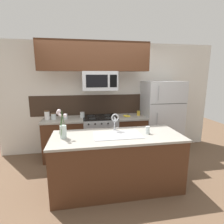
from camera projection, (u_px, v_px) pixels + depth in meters
ground_plane at (106, 175)px, 3.29m from camera, size 10.00×10.00×0.00m
rear_partition at (110, 98)px, 4.31m from camera, size 5.20×0.10×2.60m
splash_band at (99, 105)px, 4.24m from camera, size 3.16×0.01×0.48m
back_counter_left at (64, 138)px, 3.93m from camera, size 0.90×0.65×0.91m
back_counter_right at (130, 135)px, 4.18m from camera, size 0.70×0.65×0.91m
stove_range at (100, 136)px, 4.06m from camera, size 0.76×0.64×0.93m
microwave at (100, 81)px, 3.78m from camera, size 0.74×0.40×0.40m
upper_cabinet_band at (95, 56)px, 3.64m from camera, size 2.29×0.34×0.60m
refrigerator at (161, 117)px, 4.25m from camera, size 0.88×0.74×1.72m
storage_jar_tall at (47, 115)px, 3.76m from camera, size 0.11×0.11×0.20m
storage_jar_medium at (54, 116)px, 3.80m from camera, size 0.11×0.11×0.14m
storage_jar_short at (65, 116)px, 3.83m from camera, size 0.09×0.09×0.11m
storage_jar_squat at (82, 115)px, 3.93m from camera, size 0.10×0.10×0.13m
banana_bunch at (127, 116)px, 4.01m from camera, size 0.19×0.13×0.07m
coffee_tin at (138, 113)px, 4.16m from camera, size 0.08×0.08×0.11m
island_counter at (117, 161)px, 2.88m from camera, size 2.08×0.84×0.91m
kitchen_sink at (117, 139)px, 2.81m from camera, size 0.76×0.44×0.16m
sink_faucet at (115, 120)px, 2.96m from camera, size 0.14×0.14×0.31m
drinking_glass at (148, 130)px, 2.85m from camera, size 0.07×0.07×0.12m
flower_vase at (63, 129)px, 2.62m from camera, size 0.16×0.14×0.46m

